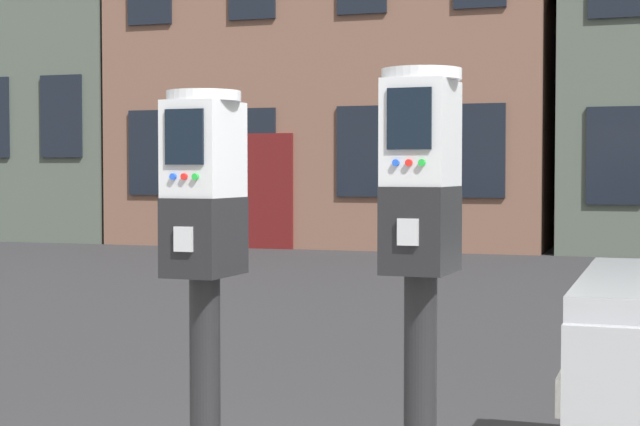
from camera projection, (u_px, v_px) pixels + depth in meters
The scene contains 3 objects.
parking_meter_near_kerb at pixel (204, 253), 2.96m from camera, with size 0.23×0.26×1.51m.
parking_meter_twin_adjacent at pixel (421, 248), 2.75m from camera, with size 0.23×0.26×1.56m.
townhouse_cream_stone at pixel (356, 7), 21.14m from camera, with size 8.29×6.43×9.62m.
Camera 1 is at (0.79, -3.02, 1.42)m, focal length 57.22 mm.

